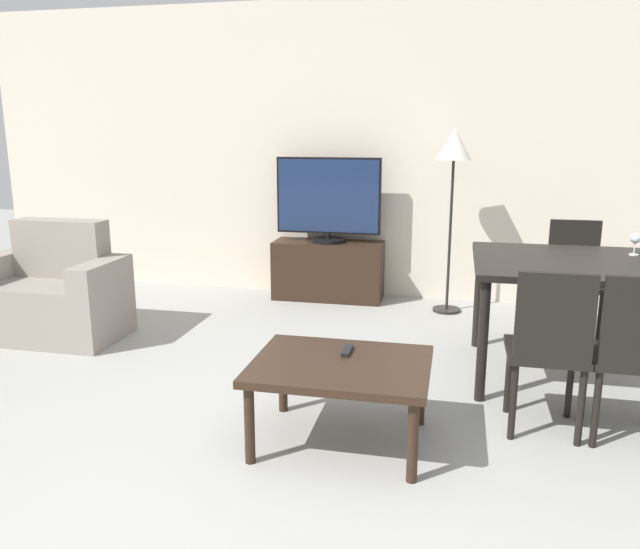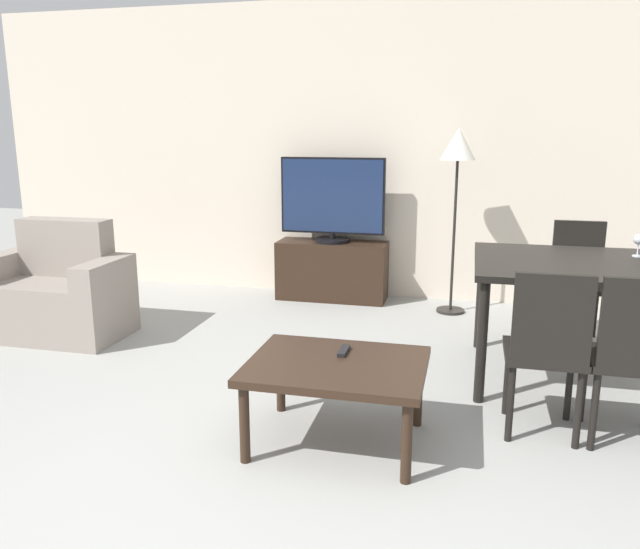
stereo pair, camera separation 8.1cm
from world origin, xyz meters
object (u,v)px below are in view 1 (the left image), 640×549
(dining_chair_far, at_px, (574,274))
(wine_glass_left, at_px, (635,240))
(dining_table, at_px, (567,274))
(armchair, at_px, (51,296))
(coffee_table, at_px, (341,372))
(remote_primary, at_px, (347,351))
(floor_lamp, at_px, (454,157))
(tv_stand, at_px, (328,270))
(tv, at_px, (328,200))
(dining_chair_near_right, at_px, (634,350))
(dining_chair_near, at_px, (549,344))

(dining_chair_far, distance_m, wine_glass_left, 0.75)
(dining_table, xyz_separation_m, wine_glass_left, (0.44, 0.25, 0.19))
(armchair, xyz_separation_m, coffee_table, (2.47, -1.18, 0.06))
(armchair, xyz_separation_m, dining_chair_far, (3.88, 0.84, 0.18))
(wine_glass_left, bearing_deg, remote_primary, -142.27)
(floor_lamp, bearing_deg, tv_stand, 170.23)
(coffee_table, bearing_deg, remote_primary, 87.05)
(coffee_table, height_order, floor_lamp, floor_lamp)
(dining_chair_far, distance_m, remote_primary, 2.34)
(tv, distance_m, wine_glass_left, 2.62)
(dining_chair_far, relative_size, dining_chair_near_right, 1.00)
(dining_chair_near_right, xyz_separation_m, floor_lamp, (-0.93, 2.21, 0.84))
(dining_chair_near_right, distance_m, remote_primary, 1.41)
(coffee_table, height_order, wine_glass_left, wine_glass_left)
(dining_chair_far, distance_m, floor_lamp, 1.35)
(armchair, height_order, dining_chair_near_right, dining_chair_near_right)
(dining_chair_near, bearing_deg, remote_primary, -170.54)
(tv, distance_m, dining_chair_far, 2.19)
(floor_lamp, bearing_deg, dining_chair_near, -76.34)
(coffee_table, xyz_separation_m, dining_chair_far, (1.41, 2.02, 0.11))
(armchair, distance_m, tv, 2.47)
(tv, height_order, dining_chair_near, tv)
(tv, relative_size, coffee_table, 1.10)
(dining_chair_near, distance_m, wine_glass_left, 1.33)
(armchair, height_order, dining_chair_near, dining_chair_near)
(dining_table, distance_m, remote_primary, 1.60)
(tv_stand, distance_m, dining_chair_near_right, 3.16)
(tv, relative_size, wine_glass_left, 6.59)
(tv, xyz_separation_m, dining_chair_near, (1.64, -2.40, -0.43))
(dining_chair_near, distance_m, floor_lamp, 2.42)
(tv_stand, bearing_deg, coffee_table, -77.00)
(dining_chair_near, bearing_deg, floor_lamp, 103.66)
(tv_stand, height_order, tv, tv)
(armchair, bearing_deg, tv_stand, 39.71)
(tv, bearing_deg, wine_glass_left, -29.65)
(armchair, bearing_deg, dining_chair_near, -14.05)
(armchair, relative_size, wine_glass_left, 7.50)
(tv, relative_size, dining_chair_near, 1.08)
(tv, height_order, remote_primary, tv)
(armchair, height_order, dining_chair_far, dining_chair_far)
(dining_table, distance_m, dining_chair_near_right, 0.90)
(tv, height_order, dining_chair_near_right, tv)
(coffee_table, relative_size, dining_chair_near_right, 0.98)
(dining_table, height_order, floor_lamp, floor_lamp)
(armchair, relative_size, floor_lamp, 0.70)
(armchair, bearing_deg, dining_chair_far, 12.17)
(armchair, height_order, wine_glass_left, wine_glass_left)
(tv_stand, xyz_separation_m, dining_table, (1.84, -1.55, 0.41))
(tv_stand, xyz_separation_m, wine_glass_left, (2.28, -1.30, 0.60))
(dining_chair_near_right, bearing_deg, coffee_table, -167.67)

